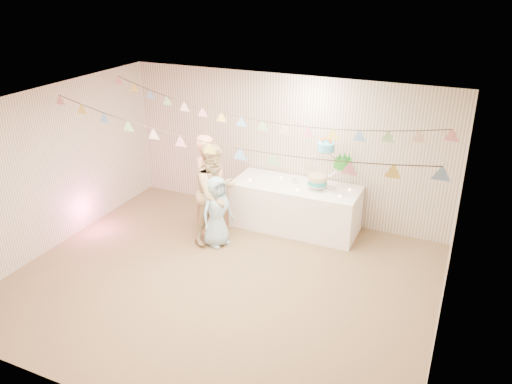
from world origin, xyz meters
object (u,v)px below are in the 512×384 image
at_px(cake_stand, 329,170).
at_px(person_child, 217,211).
at_px(table, 295,206).
at_px(person_adult_a, 209,185).
at_px(person_adult_b, 215,193).

bearing_deg(cake_stand, person_child, -143.48).
xyz_separation_m(table, person_adult_a, (-1.31, -0.70, 0.46)).
bearing_deg(table, cake_stand, 5.19).
distance_m(table, person_adult_a, 1.55).
xyz_separation_m(table, cake_stand, (0.55, 0.05, 0.76)).
height_order(cake_stand, person_child, cake_stand).
xyz_separation_m(cake_stand, person_adult_a, (-1.86, -0.75, -0.30)).
distance_m(person_adult_a, person_child, 0.57).
bearing_deg(person_adult_b, cake_stand, -40.35).
distance_m(table, cake_stand, 0.94).
bearing_deg(person_child, table, -19.34).
distance_m(cake_stand, person_adult_b, 1.92).
bearing_deg(person_child, cake_stand, -30.74).
bearing_deg(table, person_child, -132.08).
relative_size(table, person_adult_a, 1.26).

